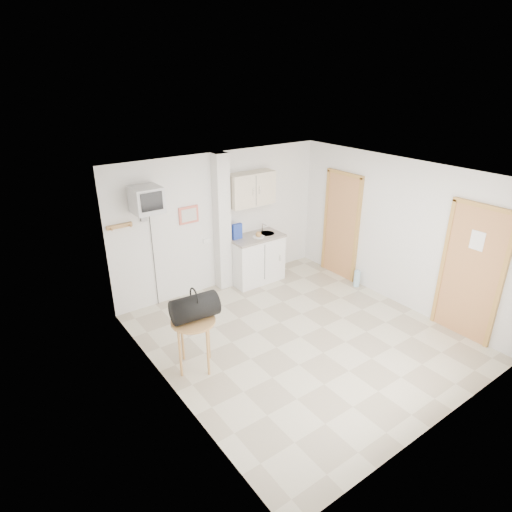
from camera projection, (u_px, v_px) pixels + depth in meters
ground at (300, 337)px, 6.57m from camera, size 4.50×4.50×0.00m
room_envelope at (313, 239)px, 6.15m from camera, size 4.24×4.54×2.55m
kitchenette at (255, 241)px, 8.04m from camera, size 1.03×0.58×2.10m
crt_television at (146, 201)px, 6.52m from camera, size 0.44×0.45×2.15m
round_table at (194, 327)px, 5.66m from camera, size 0.59×0.59×0.74m
duffel_bag at (195, 307)px, 5.59m from camera, size 0.64×0.39×0.45m
water_bottle at (357, 279)px, 8.06m from camera, size 0.12×0.12×0.35m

